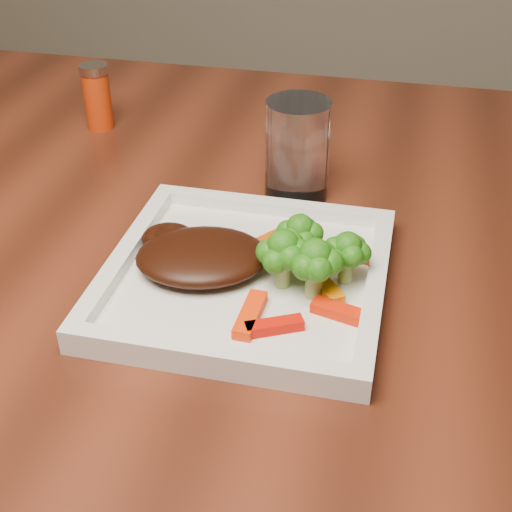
% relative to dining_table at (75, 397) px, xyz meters
% --- Properties ---
extents(dining_table, '(1.60, 0.90, 0.75)m').
position_rel_dining_table_xyz_m(dining_table, '(0.00, 0.00, 0.00)').
color(dining_table, '#562313').
rests_on(dining_table, floor).
extents(plate, '(0.27, 0.27, 0.01)m').
position_rel_dining_table_xyz_m(plate, '(0.31, -0.15, 0.38)').
color(plate, white).
rests_on(plate, dining_table).
extents(steak, '(0.15, 0.13, 0.03)m').
position_rel_dining_table_xyz_m(steak, '(0.26, -0.15, 0.40)').
color(steak, black).
rests_on(steak, plate).
extents(broccoli_0, '(0.06, 0.06, 0.07)m').
position_rel_dining_table_xyz_m(broccoli_0, '(0.36, -0.11, 0.42)').
color(broccoli_0, '#1A7213').
rests_on(broccoli_0, plate).
extents(broccoli_1, '(0.06, 0.06, 0.06)m').
position_rel_dining_table_xyz_m(broccoli_1, '(0.41, -0.13, 0.42)').
color(broccoli_1, '#2D7112').
rests_on(broccoli_1, plate).
extents(broccoli_2, '(0.08, 0.08, 0.06)m').
position_rel_dining_table_xyz_m(broccoli_2, '(0.38, -0.16, 0.42)').
color(broccoli_2, '#146010').
rests_on(broccoli_2, plate).
extents(broccoli_3, '(0.07, 0.07, 0.06)m').
position_rel_dining_table_xyz_m(broccoli_3, '(0.35, -0.15, 0.42)').
color(broccoli_3, '#326410').
rests_on(broccoli_3, plate).
extents(carrot_0, '(0.05, 0.04, 0.01)m').
position_rel_dining_table_xyz_m(carrot_0, '(0.35, -0.22, 0.39)').
color(carrot_0, red).
rests_on(carrot_0, plate).
extents(carrot_1, '(0.06, 0.03, 0.01)m').
position_rel_dining_table_xyz_m(carrot_1, '(0.41, -0.19, 0.39)').
color(carrot_1, red).
rests_on(carrot_1, plate).
extents(carrot_2, '(0.02, 0.06, 0.01)m').
position_rel_dining_table_xyz_m(carrot_2, '(0.33, -0.21, 0.39)').
color(carrot_2, '#F43103').
rests_on(carrot_2, plate).
extents(carrot_3, '(0.05, 0.02, 0.01)m').
position_rel_dining_table_xyz_m(carrot_3, '(0.42, -0.10, 0.39)').
color(carrot_3, '#DB3C03').
rests_on(carrot_3, plate).
extents(carrot_4, '(0.05, 0.06, 0.01)m').
position_rel_dining_table_xyz_m(carrot_4, '(0.32, -0.09, 0.39)').
color(carrot_4, '#CA4403').
rests_on(carrot_4, plate).
extents(carrot_5, '(0.05, 0.06, 0.01)m').
position_rel_dining_table_xyz_m(carrot_5, '(0.39, -0.15, 0.39)').
color(carrot_5, orange).
rests_on(carrot_5, plate).
extents(spice_shaker, '(0.05, 0.05, 0.09)m').
position_rel_dining_table_xyz_m(spice_shaker, '(0.02, 0.17, 0.42)').
color(spice_shaker, '#B62F0A').
rests_on(spice_shaker, dining_table).
extents(drinking_glass, '(0.09, 0.09, 0.12)m').
position_rel_dining_table_xyz_m(drinking_glass, '(0.33, 0.04, 0.44)').
color(drinking_glass, silver).
rests_on(drinking_glass, dining_table).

